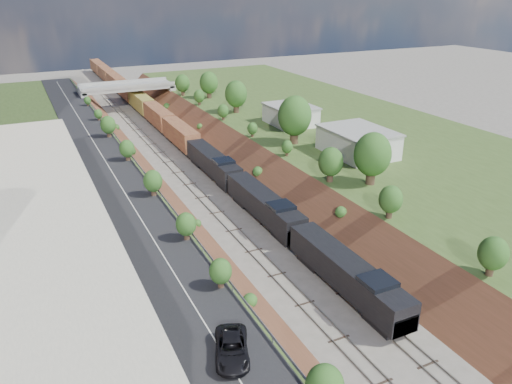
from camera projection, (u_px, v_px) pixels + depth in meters
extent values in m
cube|color=#3B5121|center=(371.00, 148.00, 95.54)|extent=(44.00, 180.00, 5.00)
cube|color=brown|center=(145.00, 199.00, 78.93)|extent=(10.00, 180.00, 10.00)
cube|color=brown|center=(269.00, 178.00, 87.72)|extent=(10.00, 180.00, 10.00)
cube|color=gray|center=(196.00, 190.00, 82.25)|extent=(1.58, 180.00, 0.18)
cube|color=gray|center=(225.00, 185.00, 84.33)|extent=(1.58, 180.00, 0.18)
cube|color=black|center=(113.00, 174.00, 75.19)|extent=(8.00, 180.00, 0.10)
cube|color=#99999E|center=(140.00, 167.00, 76.63)|extent=(0.06, 171.00, 0.30)
cube|color=maroon|center=(30.00, 250.00, 51.49)|extent=(14.00, 62.00, 2.20)
cube|color=beige|center=(25.00, 222.00, 50.24)|extent=(14.00, 62.00, 4.30)
cube|color=beige|center=(20.00, 200.00, 49.31)|extent=(14.30, 62.30, 0.50)
cube|color=gray|center=(83.00, 103.00, 129.13)|extent=(1.50, 8.00, 6.20)
cube|color=gray|center=(169.00, 95.00, 138.31)|extent=(1.50, 8.00, 6.20)
cube|color=gray|center=(127.00, 87.00, 132.53)|extent=(24.00, 8.00, 1.00)
cube|color=gray|center=(130.00, 87.00, 128.89)|extent=(24.00, 0.30, 0.80)
cube|color=gray|center=(123.00, 82.00, 135.55)|extent=(24.00, 0.30, 0.80)
cube|color=silver|center=(358.00, 143.00, 83.36)|extent=(9.00, 12.00, 4.00)
cube|color=silver|center=(291.00, 115.00, 101.54)|extent=(8.00, 10.00, 3.60)
cylinder|color=#473323|center=(371.00, 175.00, 71.04)|extent=(1.30, 1.30, 2.62)
ellipsoid|color=#2F5B20|center=(373.00, 154.00, 69.83)|extent=(5.25, 5.25, 6.30)
cylinder|color=#473323|center=(245.00, 307.00, 43.17)|extent=(0.66, 0.66, 1.22)
ellipsoid|color=#2F5B20|center=(245.00, 293.00, 42.60)|extent=(2.45, 2.45, 2.94)
cube|color=black|center=(384.00, 322.00, 49.57)|extent=(2.40, 4.00, 0.90)
cube|color=black|center=(346.00, 272.00, 54.28)|extent=(3.20, 19.20, 3.18)
cube|color=black|center=(395.00, 319.00, 47.81)|extent=(2.94, 3.00, 1.80)
cube|color=silver|center=(396.00, 310.00, 47.42)|extent=(2.94, 3.00, 0.15)
cube|color=black|center=(378.00, 283.00, 49.42)|extent=(3.14, 3.10, 0.90)
cube|color=black|center=(264.00, 204.00, 71.09)|extent=(3.20, 19.20, 3.18)
cube|color=black|center=(213.00, 162.00, 87.89)|extent=(3.20, 19.20, 3.18)
cube|color=brown|center=(127.00, 90.00, 146.09)|extent=(3.20, 118.98, 3.84)
imported|color=black|center=(232.00, 348.00, 37.94)|extent=(4.27, 5.98, 1.51)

